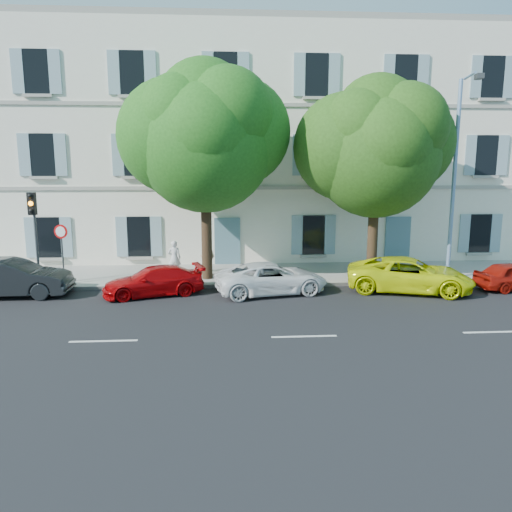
{
  "coord_description": "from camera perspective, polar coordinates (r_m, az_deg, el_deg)",
  "views": [
    {
      "loc": [
        -2.44,
        -18.32,
        5.16
      ],
      "look_at": [
        -1.06,
        2.0,
        1.4
      ],
      "focal_mm": 35.0,
      "sensor_mm": 36.0,
      "label": 1
    }
  ],
  "objects": [
    {
      "name": "car_yellow_supercar",
      "position": [
        21.37,
        17.16,
        -2.06
      ],
      "size": [
        5.47,
        3.66,
        1.4
      ],
      "primitive_type": "imported",
      "rotation": [
        0.0,
        0.0,
        1.28
      ],
      "color": "#DDE809",
      "rests_on": "ground"
    },
    {
      "name": "tree_left",
      "position": [
        21.81,
        -5.85,
        12.62
      ],
      "size": [
        5.87,
        5.87,
        9.09
      ],
      "color": "#3A2819",
      "rests_on": "sidewalk"
    },
    {
      "name": "sidewalk",
      "position": [
        23.46,
        2.18,
        -2.07
      ],
      "size": [
        36.0,
        4.5,
        0.15
      ],
      "primitive_type": "cube",
      "color": "#A09E96",
      "rests_on": "ground"
    },
    {
      "name": "traffic_light",
      "position": [
        22.38,
        -24.08,
        3.9
      ],
      "size": [
        0.32,
        0.44,
        3.88
      ],
      "color": "#383A3D",
      "rests_on": "sidewalk"
    },
    {
      "name": "kerb",
      "position": [
        21.36,
        2.8,
        -3.31
      ],
      "size": [
        36.0,
        0.16,
        0.16
      ],
      "primitive_type": "cube",
      "color": "#9E998E",
      "rests_on": "ground"
    },
    {
      "name": "pedestrian_b",
      "position": [
        22.92,
        -5.57,
        -0.21
      ],
      "size": [
        0.95,
        0.87,
        1.57
      ],
      "primitive_type": "imported",
      "rotation": [
        0.0,
        0.0,
        2.68
      ],
      "color": "tan",
      "rests_on": "sidewalk"
    },
    {
      "name": "car_dark_sedan",
      "position": [
        21.84,
        -26.16,
        -2.29
      ],
      "size": [
        4.54,
        1.63,
        1.49
      ],
      "primitive_type": "imported",
      "rotation": [
        0.0,
        0.0,
        1.58
      ],
      "color": "black",
      "rests_on": "ground"
    },
    {
      "name": "car_white_coupe",
      "position": [
        20.13,
        1.75,
        -2.55
      ],
      "size": [
        4.86,
        2.95,
        1.26
      ],
      "primitive_type": "imported",
      "rotation": [
        0.0,
        0.0,
        1.77
      ],
      "color": "white",
      "rests_on": "ground"
    },
    {
      "name": "street_lamp",
      "position": [
        23.01,
        21.96,
        9.28
      ],
      "size": [
        0.41,
        1.83,
        8.54
      ],
      "color": "#7293BF",
      "rests_on": "sidewalk"
    },
    {
      "name": "car_red_coupe",
      "position": [
        20.29,
        -11.63,
        -2.82
      ],
      "size": [
        4.26,
        2.64,
        1.15
      ],
      "primitive_type": "imported",
      "rotation": [
        0.0,
        0.0,
        4.99
      ],
      "color": "#AB0407",
      "rests_on": "ground"
    },
    {
      "name": "ground",
      "position": [
        19.19,
        3.58,
        -5.16
      ],
      "size": [
        90.0,
        90.0,
        0.0
      ],
      "primitive_type": "plane",
      "color": "black"
    },
    {
      "name": "pedestrian_a",
      "position": [
        23.02,
        -9.31,
        -0.22
      ],
      "size": [
        0.59,
        0.39,
        1.6
      ],
      "primitive_type": "imported",
      "rotation": [
        0.0,
        0.0,
        3.12
      ],
      "color": "silver",
      "rests_on": "sidewalk"
    },
    {
      "name": "road_sign",
      "position": [
        22.31,
        -21.34,
        1.56
      ],
      "size": [
        0.58,
        0.17,
        2.55
      ],
      "color": "#383A3D",
      "rests_on": "sidewalk"
    },
    {
      "name": "building",
      "position": [
        28.63,
        1.03,
        12.14
      ],
      "size": [
        28.0,
        7.0,
        12.0
      ],
      "primitive_type": "cube",
      "color": "white",
      "rests_on": "ground"
    },
    {
      "name": "tree_right",
      "position": [
        22.46,
        13.56,
        11.22
      ],
      "size": [
        5.48,
        5.48,
        8.45
      ],
      "color": "#3A2819",
      "rests_on": "sidewalk"
    }
  ]
}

